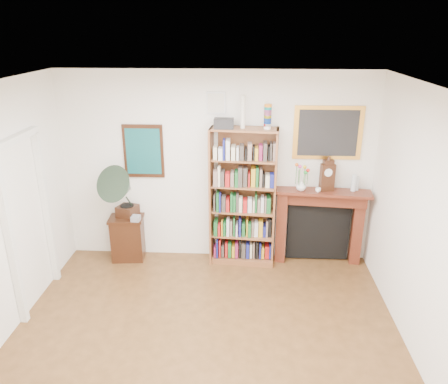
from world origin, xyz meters
name	(u,v)px	position (x,y,z in m)	size (l,w,h in m)	color
room	(197,252)	(0.00, 0.00, 1.40)	(4.51, 5.01, 2.81)	#4C3017
door_casing	(27,209)	(-2.21, 1.20, 1.26)	(0.08, 1.02, 2.17)	white
teal_poster	(144,151)	(-1.05, 2.48, 1.65)	(0.58, 0.04, 0.78)	black
small_picture	(216,103)	(0.00, 2.48, 2.35)	(0.26, 0.04, 0.30)	white
gilt_painting	(328,133)	(1.55, 2.48, 1.95)	(0.95, 0.04, 0.75)	gold
bookshelf	(243,190)	(0.39, 2.31, 1.14)	(0.97, 0.42, 2.35)	brown
side_cabinet	(128,238)	(-1.34, 2.30, 0.34)	(0.50, 0.36, 0.68)	black
fireplace	(319,219)	(1.52, 2.40, 0.68)	(1.39, 0.46, 1.15)	#481C10
gramophone	(123,189)	(-1.32, 2.21, 1.17)	(0.71, 0.79, 0.87)	black
cd_stack	(136,218)	(-1.16, 2.19, 0.72)	(0.12, 0.12, 0.08)	#A5A5B1
mantel_clock	(327,176)	(1.57, 2.35, 1.37)	(0.21, 0.15, 0.45)	black
flower_vase	(301,186)	(1.21, 2.33, 1.22)	(0.14, 0.14, 0.15)	white
teacup	(318,190)	(1.45, 2.28, 1.18)	(0.08, 0.08, 0.06)	white
bottle_left	(354,183)	(1.95, 2.36, 1.27)	(0.07, 0.07, 0.24)	silver
bottle_right	(357,183)	(2.00, 2.39, 1.25)	(0.06, 0.06, 0.20)	silver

